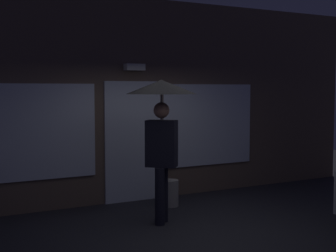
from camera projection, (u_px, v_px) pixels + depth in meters
name	position (u px, v px, depth m)	size (l,w,h in m)	color
ground_plane	(195.00, 232.00, 6.95)	(18.00, 18.00, 0.00)	#26262B
building_facade	(129.00, 101.00, 8.86)	(10.29, 0.48, 3.71)	brown
person_with_umbrella	(162.00, 111.00, 7.26)	(1.07, 1.07, 2.20)	black
sidewalk_bollard	(170.00, 193.00, 8.45)	(0.30, 0.30, 0.46)	#9E998E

